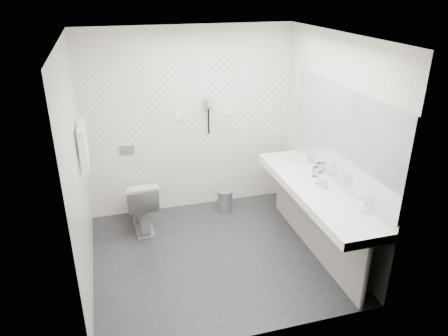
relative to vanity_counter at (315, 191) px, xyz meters
name	(u,v)px	position (x,y,z in m)	size (l,w,h in m)	color
floor	(215,255)	(-1.12, 0.20, -0.80)	(2.80, 2.80, 0.00)	#26262A
ceiling	(213,36)	(-1.12, 0.20, 1.70)	(2.80, 2.80, 0.00)	white
wall_back	(190,122)	(-1.12, 1.50, 0.45)	(2.80, 2.80, 0.00)	silver
wall_front	(256,218)	(-1.12, -1.10, 0.45)	(2.80, 2.80, 0.00)	silver
wall_left	(77,173)	(-2.52, 0.20, 0.45)	(2.60, 2.60, 0.00)	silver
wall_right	(332,145)	(0.27, 0.20, 0.45)	(2.60, 2.60, 0.00)	silver
vanity_counter	(315,191)	(0.00, 0.00, 0.00)	(0.55, 2.20, 0.10)	white
vanity_panel	(314,222)	(0.02, 0.00, -0.42)	(0.03, 2.15, 0.75)	gray
vanity_post_near	(366,276)	(0.05, -1.04, -0.42)	(0.06, 0.06, 0.75)	silver
vanity_post_far	(281,185)	(0.05, 1.04, -0.42)	(0.06, 0.06, 0.75)	silver
mirror	(342,134)	(0.26, 0.00, 0.65)	(0.02, 2.20, 1.05)	#B2BCC6
basin_near	(345,216)	(0.00, -0.65, 0.04)	(0.40, 0.31, 0.05)	white
basin_far	(291,166)	(0.00, 0.65, 0.04)	(0.40, 0.31, 0.05)	white
faucet_near	(364,205)	(0.19, -0.65, 0.12)	(0.04, 0.04, 0.15)	silver
faucet_far	(306,158)	(0.19, 0.65, 0.12)	(0.04, 0.04, 0.15)	silver
soap_bottle_a	(322,183)	(0.07, -0.03, 0.10)	(0.05, 0.05, 0.11)	silver
soap_bottle_b	(319,180)	(0.07, 0.05, 0.10)	(0.07, 0.07, 0.10)	silver
soap_bottle_c	(326,183)	(0.09, -0.07, 0.12)	(0.05, 0.05, 0.13)	silver
glass_left	(315,172)	(0.12, 0.25, 0.11)	(0.06, 0.06, 0.12)	silver
glass_right	(319,168)	(0.22, 0.35, 0.11)	(0.07, 0.07, 0.12)	silver
toilet	(141,203)	(-1.89, 1.07, -0.44)	(0.40, 0.71, 0.72)	white
flush_plate	(127,150)	(-1.98, 1.49, 0.15)	(0.18, 0.02, 0.12)	#B2B5BA
pedal_bin	(225,201)	(-0.72, 1.19, -0.65)	(0.21, 0.21, 0.30)	#B2B5BA
bin_lid	(225,191)	(-0.72, 1.19, -0.50)	(0.21, 0.21, 0.01)	#B2B5BA
towel_rail	(80,127)	(-2.47, 0.75, 0.75)	(0.02, 0.02, 0.62)	silver
towel_near	(83,150)	(-2.46, 0.61, 0.53)	(0.07, 0.24, 0.48)	white
towel_far	(84,141)	(-2.46, 0.89, 0.53)	(0.07, 0.24, 0.48)	white
dryer_cradle	(208,103)	(-0.88, 1.47, 0.70)	(0.10, 0.04, 0.14)	#9E9DA2
dryer_barrel	(209,102)	(-0.88, 1.40, 0.73)	(0.08, 0.08, 0.14)	#9E9DA2
dryer_cord	(209,122)	(-0.88, 1.46, 0.45)	(0.02, 0.02, 0.35)	black
switch_plate_a	(178,116)	(-1.27, 1.49, 0.55)	(0.09, 0.02, 0.09)	white
switch_plate_b	(229,112)	(-0.57, 1.49, 0.55)	(0.09, 0.02, 0.09)	white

